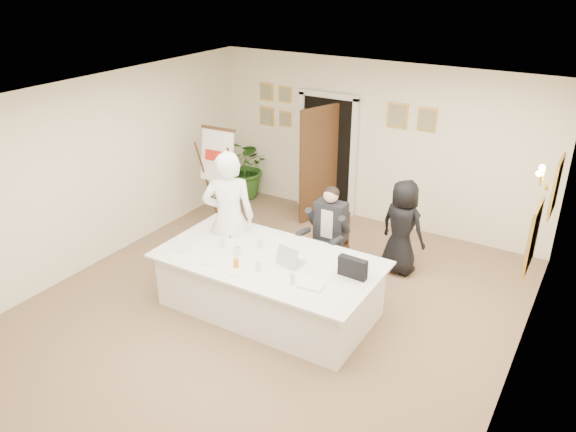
# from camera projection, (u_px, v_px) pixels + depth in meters

# --- Properties ---
(floor) EXTENTS (7.00, 7.00, 0.00)m
(floor) POSITION_uv_depth(u_px,v_px,m) (265.00, 314.00, 7.41)
(floor) COLOR #7A6146
(floor) RESTS_ON ground
(ceiling) EXTENTS (6.00, 7.00, 0.02)m
(ceiling) POSITION_uv_depth(u_px,v_px,m) (260.00, 104.00, 6.24)
(ceiling) COLOR white
(ceiling) RESTS_ON wall_back
(wall_back) EXTENTS (6.00, 0.10, 2.80)m
(wall_back) POSITION_uv_depth(u_px,v_px,m) (376.00, 144.00, 9.55)
(wall_back) COLOR white
(wall_back) RESTS_ON floor
(wall_left) EXTENTS (0.10, 7.00, 2.80)m
(wall_left) POSITION_uv_depth(u_px,v_px,m) (92.00, 174.00, 8.23)
(wall_left) COLOR white
(wall_left) RESTS_ON floor
(wall_right) EXTENTS (0.10, 7.00, 2.80)m
(wall_right) POSITION_uv_depth(u_px,v_px,m) (522.00, 286.00, 5.42)
(wall_right) COLOR white
(wall_right) RESTS_ON floor
(doorway) EXTENTS (1.14, 0.86, 2.20)m
(doorway) POSITION_uv_depth(u_px,v_px,m) (324.00, 158.00, 9.97)
(doorway) COLOR black
(doorway) RESTS_ON floor
(pictures_back_wall) EXTENTS (3.40, 0.06, 0.80)m
(pictures_back_wall) POSITION_uv_depth(u_px,v_px,m) (334.00, 113.00, 9.71)
(pictures_back_wall) COLOR gold
(pictures_back_wall) RESTS_ON wall_back
(pictures_right_wall) EXTENTS (0.06, 2.20, 0.80)m
(pictures_right_wall) POSITION_uv_depth(u_px,v_px,m) (545.00, 209.00, 6.22)
(pictures_right_wall) COLOR gold
(pictures_right_wall) RESTS_ON wall_right
(wall_sconce) EXTENTS (0.20, 0.30, 0.24)m
(wall_sconce) POSITION_uv_depth(u_px,v_px,m) (544.00, 178.00, 6.11)
(wall_sconce) COLOR gold
(wall_sconce) RESTS_ON wall_right
(conference_table) EXTENTS (2.88, 1.53, 0.78)m
(conference_table) POSITION_uv_depth(u_px,v_px,m) (269.00, 284.00, 7.36)
(conference_table) COLOR silver
(conference_table) RESTS_ON floor
(seated_man) EXTENTS (0.66, 0.70, 1.42)m
(seated_man) POSITION_uv_depth(u_px,v_px,m) (329.00, 233.00, 8.03)
(seated_man) COLOR black
(seated_man) RESTS_ON floor
(flip_chart) EXTENTS (0.62, 0.40, 1.75)m
(flip_chart) POSITION_uv_depth(u_px,v_px,m) (222.00, 183.00, 9.53)
(flip_chart) COLOR #342010
(flip_chart) RESTS_ON floor
(standing_man) EXTENTS (0.86, 0.80, 1.97)m
(standing_man) POSITION_uv_depth(u_px,v_px,m) (229.00, 218.00, 7.81)
(standing_man) COLOR white
(standing_man) RESTS_ON floor
(standing_woman) EXTENTS (0.80, 0.62, 1.45)m
(standing_woman) POSITION_uv_depth(u_px,v_px,m) (402.00, 227.00, 8.15)
(standing_woman) COLOR black
(standing_woman) RESTS_ON floor
(potted_palm) EXTENTS (1.11, 0.96, 1.23)m
(potted_palm) POSITION_uv_depth(u_px,v_px,m) (246.00, 167.00, 10.82)
(potted_palm) COLOR #2B5A1E
(potted_palm) RESTS_ON floor
(laptop) EXTENTS (0.38, 0.40, 0.28)m
(laptop) POSITION_uv_depth(u_px,v_px,m) (292.00, 253.00, 7.05)
(laptop) COLOR #B7BABC
(laptop) RESTS_ON conference_table
(laptop_bag) EXTENTS (0.37, 0.12, 0.25)m
(laptop_bag) POSITION_uv_depth(u_px,v_px,m) (353.00, 268.00, 6.73)
(laptop_bag) COLOR black
(laptop_bag) RESTS_ON conference_table
(paper_stack) EXTENTS (0.30, 0.22, 0.03)m
(paper_stack) POSITION_uv_depth(u_px,v_px,m) (312.00, 285.00, 6.58)
(paper_stack) COLOR white
(paper_stack) RESTS_ON conference_table
(plate_left) EXTENTS (0.24, 0.24, 0.01)m
(plate_left) POSITION_uv_depth(u_px,v_px,m) (185.00, 249.00, 7.42)
(plate_left) COLOR white
(plate_left) RESTS_ON conference_table
(plate_mid) EXTENTS (0.24, 0.24, 0.01)m
(plate_mid) POSITION_uv_depth(u_px,v_px,m) (210.00, 262.00, 7.10)
(plate_mid) COLOR white
(plate_mid) RESTS_ON conference_table
(plate_near) EXTENTS (0.24, 0.24, 0.01)m
(plate_near) POSITION_uv_depth(u_px,v_px,m) (237.00, 272.00, 6.86)
(plate_near) COLOR white
(plate_near) RESTS_ON conference_table
(glass_a) EXTENTS (0.06, 0.06, 0.14)m
(glass_a) POSITION_uv_depth(u_px,v_px,m) (222.00, 242.00, 7.45)
(glass_a) COLOR silver
(glass_a) RESTS_ON conference_table
(glass_b) EXTENTS (0.07, 0.07, 0.14)m
(glass_b) POSITION_uv_depth(u_px,v_px,m) (258.00, 266.00, 6.88)
(glass_b) COLOR silver
(glass_b) RESTS_ON conference_table
(glass_c) EXTENTS (0.07, 0.07, 0.14)m
(glass_c) POSITION_uv_depth(u_px,v_px,m) (292.00, 278.00, 6.61)
(glass_c) COLOR silver
(glass_c) RESTS_ON conference_table
(glass_d) EXTENTS (0.07, 0.07, 0.14)m
(glass_d) POSITION_uv_depth(u_px,v_px,m) (260.00, 243.00, 7.44)
(glass_d) COLOR silver
(glass_d) RESTS_ON conference_table
(oj_glass) EXTENTS (0.09, 0.09, 0.13)m
(oj_glass) POSITION_uv_depth(u_px,v_px,m) (236.00, 263.00, 6.95)
(oj_glass) COLOR orange
(oj_glass) RESTS_ON conference_table
(steel_jug) EXTENTS (0.11, 0.11, 0.11)m
(steel_jug) POSITION_uv_depth(u_px,v_px,m) (237.00, 251.00, 7.27)
(steel_jug) COLOR silver
(steel_jug) RESTS_ON conference_table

